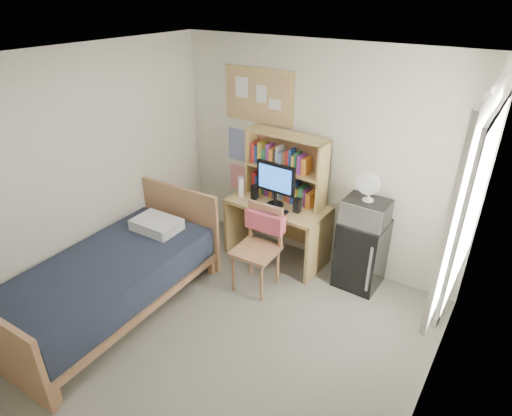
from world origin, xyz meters
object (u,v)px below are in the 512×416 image
Objects in this scene: desk_chair at (256,250)px; mini_fridge at (361,253)px; bed at (110,286)px; desk at (277,231)px; desk_fan at (370,188)px; monitor at (276,185)px; bulletin_board at (259,96)px; speaker_right at (297,205)px; microwave at (366,212)px; speaker_left at (255,192)px.

desk_chair is 1.19m from mini_fridge.
bed is at bearing -135.75° from mini_fridge.
desk is 1.36m from desk_fan.
desk is at bearing 90.00° from monitor.
monitor is at bearing -37.57° from bulletin_board.
speaker_right reaches higher than mini_fridge.
desk_chair is 5.65× the size of speaker_right.
bulletin_board reaches higher than microwave.
desk_fan reaches higher than bed.
microwave is (1.37, 0.09, 0.09)m from speaker_left.
desk is 0.56m from speaker_right.
speaker_left is at bearing 68.51° from bed.
desk_chair reaches higher than speaker_left.
speaker_left reaches higher than speaker_right.
desk is 1.07m from mini_fridge.
mini_fridge is at bearing 35.01° from desk_chair.
monitor reaches higher than speaker_left.
microwave is (1.55, -0.26, -0.98)m from bulletin_board.
bed is 4.78× the size of microwave.
microwave reaches higher than desk_chair.
monitor is (-0.12, 0.60, 0.53)m from desk_chair.
desk is 0.55× the size of bed.
monitor is at bearing 99.24° from desk_chair.
bulletin_board is 5.38× the size of speaker_right.
speaker_left is (-1.37, -0.11, 0.44)m from mini_fridge.
speaker_left is 0.38× the size of microwave.
desk_chair is (0.12, -0.66, 0.11)m from desk.
desk_chair is at bearing -104.36° from speaker_right.
mini_fridge is at bearing 12.05° from speaker_right.
microwave is at bearing 4.47° from desk.
bed is at bearing -134.54° from desk_chair.
monitor is at bearing -173.65° from desk_fan.
speaker_left is 1.02× the size of speaker_right.
desk_chair is at bearing -142.45° from microwave.
bulletin_board is 0.42× the size of bed.
bulletin_board is 0.77× the size of desk.
desk_fan reaches higher than desk.
microwave is (1.07, 0.04, 0.56)m from desk.
desk_fan is (1.99, 1.87, 0.92)m from bed.
speaker_right is at bearing -11.31° from desk.
microwave reaches higher than speaker_right.
mini_fridge is 0.82m from desk_fan.
mini_fridge is (0.95, 0.73, -0.09)m from desk_chair.
desk_chair is 1.58m from bed.
desk_fan is (0.95, 0.71, 0.73)m from desk_chair.
monitor reaches higher than microwave.
desk is 6.95× the size of speaker_right.
monitor reaches higher than bed.
speaker_right is 0.38× the size of microwave.
desk is 2.26× the size of monitor.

